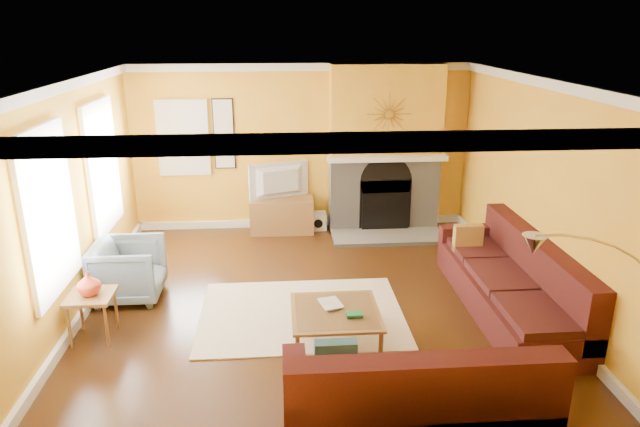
{
  "coord_description": "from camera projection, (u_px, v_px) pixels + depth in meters",
  "views": [
    {
      "loc": [
        -0.4,
        -6.22,
        3.3
      ],
      "look_at": [
        0.11,
        0.4,
        1.08
      ],
      "focal_mm": 32.0,
      "sensor_mm": 36.0,
      "label": 1
    }
  ],
  "objects": [
    {
      "name": "floor",
      "position": [
        314.0,
        308.0,
        6.96
      ],
      "size": [
        5.5,
        6.0,
        0.02
      ],
      "primitive_type": "cube",
      "color": "#4E2B10",
      "rests_on": "ground"
    },
    {
      "name": "ceiling",
      "position": [
        313.0,
        81.0,
        6.1
      ],
      "size": [
        5.5,
        6.0,
        0.02
      ],
      "primitive_type": "cube",
      "color": "white",
      "rests_on": "ground"
    },
    {
      "name": "wall_back",
      "position": [
        302.0,
        148.0,
        9.37
      ],
      "size": [
        5.5,
        0.02,
        2.7
      ],
      "primitive_type": "cube",
      "color": "gold",
      "rests_on": "ground"
    },
    {
      "name": "wall_front",
      "position": [
        344.0,
        341.0,
        3.68
      ],
      "size": [
        5.5,
        0.02,
        2.7
      ],
      "primitive_type": "cube",
      "color": "gold",
      "rests_on": "ground"
    },
    {
      "name": "wall_left",
      "position": [
        66.0,
        208.0,
        6.33
      ],
      "size": [
        0.02,
        6.0,
        2.7
      ],
      "primitive_type": "cube",
      "color": "gold",
      "rests_on": "ground"
    },
    {
      "name": "wall_right",
      "position": [
        546.0,
        197.0,
        6.73
      ],
      "size": [
        0.02,
        6.0,
        2.7
      ],
      "primitive_type": "cube",
      "color": "gold",
      "rests_on": "ground"
    },
    {
      "name": "baseboard",
      "position": [
        314.0,
        303.0,
        6.94
      ],
      "size": [
        5.5,
        6.0,
        0.12
      ],
      "primitive_type": null,
      "color": "white",
      "rests_on": "floor"
    },
    {
      "name": "crown_molding",
      "position": [
        313.0,
        88.0,
        6.12
      ],
      "size": [
        5.5,
        6.0,
        0.12
      ],
      "primitive_type": null,
      "color": "white",
      "rests_on": "ceiling"
    },
    {
      "name": "window_left_near",
      "position": [
        101.0,
        167.0,
        7.51
      ],
      "size": [
        0.06,
        1.22,
        1.72
      ],
      "primitive_type": "cube",
      "color": "white",
      "rests_on": "wall_left"
    },
    {
      "name": "window_left_far",
      "position": [
        47.0,
        212.0,
        5.72
      ],
      "size": [
        0.06,
        1.22,
        1.72
      ],
      "primitive_type": "cube",
      "color": "white",
      "rests_on": "wall_left"
    },
    {
      "name": "window_back",
      "position": [
        183.0,
        138.0,
        9.13
      ],
      "size": [
        0.82,
        0.06,
        1.22
      ],
      "primitive_type": "cube",
      "color": "white",
      "rests_on": "wall_back"
    },
    {
      "name": "wall_art",
      "position": [
        224.0,
        134.0,
        9.17
      ],
      "size": [
        0.34,
        0.04,
        1.14
      ],
      "primitive_type": "cube",
      "color": "white",
      "rests_on": "wall_back"
    },
    {
      "name": "fireplace",
      "position": [
        385.0,
        149.0,
        9.27
      ],
      "size": [
        1.8,
        0.4,
        2.7
      ],
      "primitive_type": null,
      "color": "gray",
      "rests_on": "floor"
    },
    {
      "name": "mantel",
      "position": [
        387.0,
        158.0,
        9.08
      ],
      "size": [
        1.92,
        0.22,
        0.08
      ],
      "primitive_type": "cube",
      "color": "white",
      "rests_on": "fireplace"
    },
    {
      "name": "hearth",
      "position": [
        388.0,
        237.0,
        9.17
      ],
      "size": [
        1.8,
        0.7,
        0.06
      ],
      "primitive_type": "cube",
      "color": "gray",
      "rests_on": "floor"
    },
    {
      "name": "sunburst",
      "position": [
        389.0,
        114.0,
        8.86
      ],
      "size": [
        0.7,
        0.04,
        0.7
      ],
      "primitive_type": null,
      "color": "olive",
      "rests_on": "fireplace"
    },
    {
      "name": "rug",
      "position": [
        302.0,
        314.0,
        6.79
      ],
      "size": [
        2.4,
        1.8,
        0.02
      ],
      "primitive_type": "cube",
      "color": "beige",
      "rests_on": "floor"
    },
    {
      "name": "sectional_sofa",
      "position": [
        426.0,
        300.0,
        6.18
      ],
      "size": [
        3.15,
        3.88,
        0.9
      ],
      "primitive_type": null,
      "color": "#461716",
      "rests_on": "floor"
    },
    {
      "name": "coffee_table",
      "position": [
        335.0,
        325.0,
        6.18
      ],
      "size": [
        0.94,
        0.94,
        0.37
      ],
      "primitive_type": null,
      "color": "white",
      "rests_on": "floor"
    },
    {
      "name": "media_console",
      "position": [
        282.0,
        215.0,
        9.4
      ],
      "size": [
        1.04,
        0.47,
        0.57
      ],
      "primitive_type": "cube",
      "color": "olive",
      "rests_on": "floor"
    },
    {
      "name": "tv",
      "position": [
        281.0,
        182.0,
        9.21
      ],
      "size": [
        1.0,
        0.47,
        0.58
      ],
      "primitive_type": "imported",
      "rotation": [
        0.0,
        0.0,
        3.49
      ],
      "color": "black",
      "rests_on": "media_console"
    },
    {
      "name": "subwoofer",
      "position": [
        318.0,
        221.0,
        9.58
      ],
      "size": [
        0.28,
        0.28,
        0.28
      ],
      "primitive_type": "cube",
      "color": "white",
      "rests_on": "floor"
    },
    {
      "name": "armchair",
      "position": [
        129.0,
        270.0,
        7.1
      ],
      "size": [
        0.83,
        0.8,
        0.75
      ],
      "primitive_type": "imported",
      "rotation": [
        0.0,
        0.0,
        1.57
      ],
      "color": "slate",
      "rests_on": "floor"
    },
    {
      "name": "side_table",
      "position": [
        93.0,
        317.0,
        6.2
      ],
      "size": [
        0.48,
        0.48,
        0.53
      ],
      "primitive_type": null,
      "color": "olive",
      "rests_on": "floor"
    },
    {
      "name": "vase",
      "position": [
        89.0,
        283.0,
        6.08
      ],
      "size": [
        0.25,
        0.25,
        0.27
      ],
      "primitive_type": "imported",
      "color": "#E24826",
      "rests_on": "side_table"
    },
    {
      "name": "book",
      "position": [
        322.0,
        305.0,
        6.19
      ],
      "size": [
        0.28,
        0.33,
        0.03
      ],
      "primitive_type": "imported",
      "rotation": [
        0.0,
        0.0,
        0.26
      ],
      "color": "white",
      "rests_on": "coffee_table"
    },
    {
      "name": "arc_lamp",
      "position": [
        596.0,
        349.0,
        4.35
      ],
      "size": [
        1.22,
        0.36,
        1.88
      ],
      "primitive_type": null,
      "color": "silver",
      "rests_on": "floor"
    }
  ]
}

